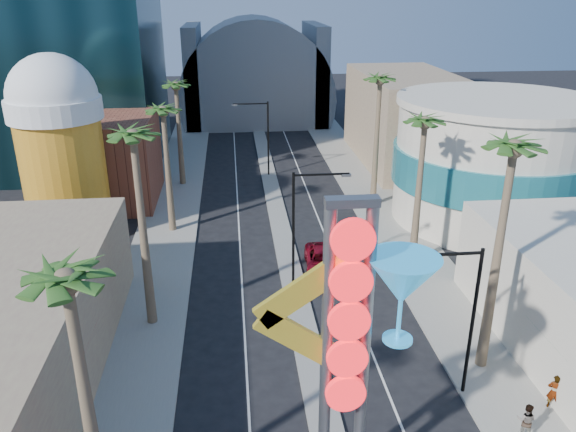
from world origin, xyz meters
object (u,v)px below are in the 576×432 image
(neon_sign, at_px, (369,334))
(pedestrian_a, at_px, (554,392))
(red_pickup, at_px, (324,261))
(pedestrian_b, at_px, (526,420))

(neon_sign, height_order, pedestrian_a, neon_sign)
(red_pickup, bearing_deg, neon_sign, -89.66)
(neon_sign, bearing_deg, red_pickup, 85.23)
(red_pickup, distance_m, pedestrian_a, 17.46)
(red_pickup, xyz_separation_m, pedestrian_a, (8.59, -15.20, 0.29))
(pedestrian_b, bearing_deg, neon_sign, 47.02)
(neon_sign, relative_size, pedestrian_b, 7.39)
(neon_sign, distance_m, pedestrian_b, 10.29)
(pedestrian_a, bearing_deg, red_pickup, -36.60)
(neon_sign, relative_size, red_pickup, 2.24)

